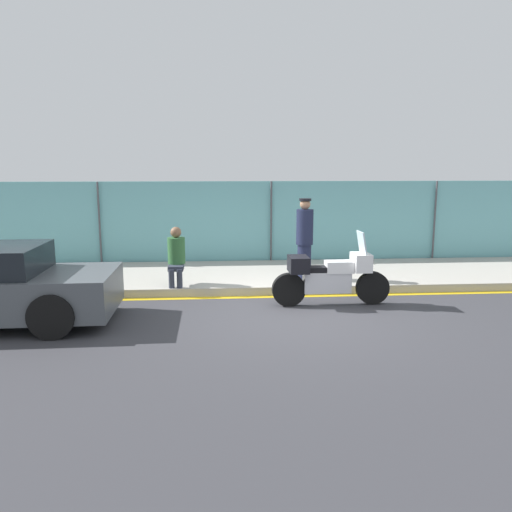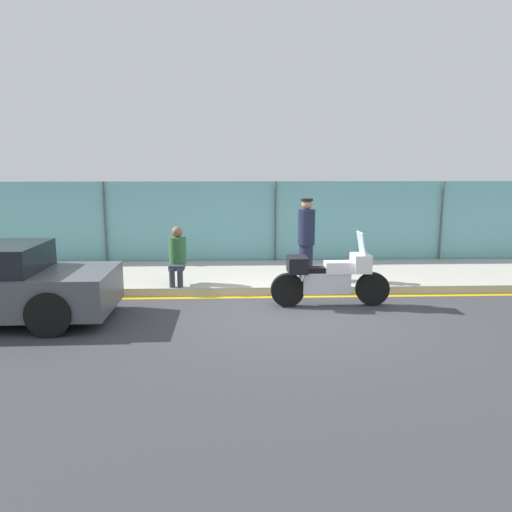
{
  "view_description": "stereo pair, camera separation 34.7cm",
  "coord_description": "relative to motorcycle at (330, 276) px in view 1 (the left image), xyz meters",
  "views": [
    {
      "loc": [
        -1.35,
        -8.58,
        2.63
      ],
      "look_at": [
        -0.62,
        1.24,
        0.85
      ],
      "focal_mm": 35.0,
      "sensor_mm": 36.0,
      "label": 1
    },
    {
      "loc": [
        -1.0,
        -8.6,
        2.63
      ],
      "look_at": [
        -0.62,
        1.24,
        0.85
      ],
      "focal_mm": 35.0,
      "sensor_mm": 36.0,
      "label": 2
    }
  ],
  "objects": [
    {
      "name": "sidewalk",
      "position": [
        -0.74,
        2.26,
        -0.48
      ],
      "size": [
        32.59,
        2.98,
        0.17
      ],
      "color": "#ADA89E",
      "rests_on": "ground_plane"
    },
    {
      "name": "curb_paint_stripe",
      "position": [
        -0.74,
        0.68,
        -0.56
      ],
      "size": [
        32.59,
        0.18,
        0.01
      ],
      "color": "gold",
      "rests_on": "ground_plane"
    },
    {
      "name": "motorcycle",
      "position": [
        0.0,
        0.0,
        0.0
      ],
      "size": [
        2.26,
        0.51,
        1.41
      ],
      "rotation": [
        0.0,
        0.0,
        0.01
      ],
      "color": "black",
      "rests_on": "ground_plane"
    },
    {
      "name": "ground_plane",
      "position": [
        -0.74,
        -0.54,
        -0.56
      ],
      "size": [
        120.0,
        120.0,
        0.0
      ],
      "primitive_type": "plane",
      "color": "#38383D"
    },
    {
      "name": "storefront_fence",
      "position": [
        -0.74,
        3.84,
        0.56
      ],
      "size": [
        30.96,
        0.17,
        2.24
      ],
      "color": "#6BB2B7",
      "rests_on": "ground_plane"
    },
    {
      "name": "person_seated_on_curb",
      "position": [
        -2.99,
        1.2,
        0.27
      ],
      "size": [
        0.36,
        0.63,
        1.21
      ],
      "color": "#2D3342",
      "rests_on": "sidewalk"
    },
    {
      "name": "officer_standing",
      "position": [
        -0.24,
        1.55,
        0.51
      ],
      "size": [
        0.37,
        0.37,
        1.76
      ],
      "color": "#191E38",
      "rests_on": "sidewalk"
    }
  ]
}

